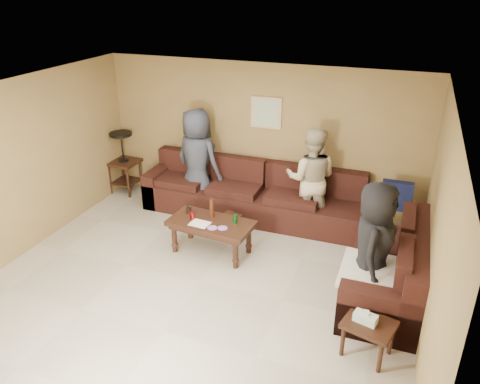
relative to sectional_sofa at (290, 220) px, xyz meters
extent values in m
plane|color=#B0A795|center=(-0.81, -1.52, -0.33)|extent=(5.50, 5.50, 0.00)
cube|color=silver|center=(-0.81, -1.52, 2.12)|extent=(5.50, 5.00, 0.10)
cube|color=olive|center=(-0.81, 0.98, 0.92)|extent=(5.50, 0.10, 2.50)
cube|color=olive|center=(-0.81, -4.02, 0.92)|extent=(5.50, 0.10, 2.50)
cube|color=olive|center=(-3.56, -1.52, 0.92)|extent=(0.10, 5.00, 2.50)
cube|color=olive|center=(1.94, -1.52, 0.92)|extent=(0.10, 5.00, 2.50)
cube|color=#331511|center=(-0.81, 0.53, -0.10)|extent=(3.70, 0.90, 0.45)
cube|color=#331511|center=(-0.81, 0.86, 0.35)|extent=(3.70, 0.24, 0.45)
cube|color=#331511|center=(-2.54, 0.53, -0.01)|extent=(0.24, 0.90, 0.63)
cube|color=#331511|center=(1.49, -0.92, -0.10)|extent=(0.90, 2.00, 0.45)
cube|color=#331511|center=(1.82, -0.92, 0.35)|extent=(0.24, 2.00, 0.45)
cube|color=#331511|center=(1.49, -1.80, -0.01)|extent=(0.90, 0.24, 0.63)
cube|color=#13193E|center=(1.49, 0.53, 0.42)|extent=(0.45, 0.14, 0.45)
cube|color=silver|center=(1.49, -1.37, 0.25)|extent=(1.00, 0.85, 0.04)
cube|color=#331A11|center=(-0.97, -0.77, 0.15)|extent=(1.27, 0.71, 0.07)
cube|color=#331A11|center=(-0.97, -0.77, 0.09)|extent=(1.17, 0.62, 0.06)
cylinder|color=#331A11|center=(-1.49, -0.95, -0.10)|extent=(0.08, 0.08, 0.44)
cylinder|color=#331A11|center=(-0.49, -1.03, -0.10)|extent=(0.08, 0.08, 0.44)
cylinder|color=#331A11|center=(-1.45, -0.50, -0.10)|extent=(0.08, 0.08, 0.44)
cylinder|color=#331A11|center=(-0.46, -0.59, -0.10)|extent=(0.08, 0.08, 0.44)
cylinder|color=maroon|center=(-1.25, -0.80, 0.25)|extent=(0.07, 0.07, 0.12)
cylinder|color=#157A2C|center=(-0.63, -0.69, 0.25)|extent=(0.07, 0.07, 0.12)
cylinder|color=#39190D|center=(-1.02, -0.63, 0.33)|extent=(0.07, 0.07, 0.28)
cylinder|color=black|center=(-1.39, -0.64, 0.24)|extent=(0.08, 0.08, 0.11)
cube|color=silver|center=(-1.10, -0.89, 0.19)|extent=(0.30, 0.24, 0.00)
cylinder|color=#EB539A|center=(-0.88, -0.94, 0.19)|extent=(0.14, 0.14, 0.01)
cylinder|color=#EB539A|center=(-0.74, -0.90, 0.19)|extent=(0.14, 0.14, 0.01)
cube|color=#331A11|center=(-3.36, 0.65, 0.26)|extent=(0.53, 0.53, 0.05)
cube|color=#331A11|center=(-3.36, 0.65, -0.12)|extent=(0.46, 0.46, 0.03)
cylinder|color=#331A11|center=(-3.57, 0.46, -0.03)|extent=(0.05, 0.05, 0.59)
cylinder|color=#331A11|center=(-3.16, 0.44, -0.03)|extent=(0.05, 0.05, 0.59)
cylinder|color=#331A11|center=(-3.55, 0.86, -0.03)|extent=(0.05, 0.05, 0.59)
cylinder|color=#331A11|center=(-3.15, 0.85, -0.03)|extent=(0.05, 0.05, 0.59)
cylinder|color=black|center=(-3.36, 0.65, 0.31)|extent=(0.18, 0.18, 0.03)
cylinder|color=black|center=(-3.36, 0.65, 0.57)|extent=(0.03, 0.03, 0.49)
cylinder|color=black|center=(-3.36, 0.65, 0.81)|extent=(0.41, 0.41, 0.05)
cube|color=#331A11|center=(1.42, -2.10, 0.08)|extent=(0.61, 0.54, 0.05)
cylinder|color=#331A11|center=(1.18, -2.20, -0.12)|extent=(0.05, 0.05, 0.40)
cylinder|color=#331A11|center=(1.57, -2.30, -0.12)|extent=(0.05, 0.05, 0.40)
cylinder|color=#331A11|center=(1.26, -1.89, -0.12)|extent=(0.05, 0.05, 0.40)
cylinder|color=#331A11|center=(1.66, -2.00, -0.12)|extent=(0.05, 0.05, 0.40)
cube|color=white|center=(1.37, -2.10, 0.15)|extent=(0.26, 0.18, 0.10)
cube|color=silver|center=(1.37, -2.10, 0.22)|extent=(0.06, 0.04, 0.05)
cube|color=#331A11|center=(-0.91, -0.20, -0.16)|extent=(0.36, 0.36, 0.34)
cube|color=tan|center=(-0.71, 0.96, 1.37)|extent=(0.52, 0.03, 0.52)
cube|color=beige|center=(-0.71, 0.95, 1.37)|extent=(0.44, 0.01, 0.44)
imported|color=#2F3442|center=(-1.77, 0.51, 0.56)|extent=(0.98, 0.77, 1.78)
imported|color=#C2B390|center=(0.18, 0.52, 0.51)|extent=(0.88, 0.72, 1.67)
imported|color=black|center=(1.32, -1.22, 0.50)|extent=(0.55, 0.82, 1.65)
camera|label=1|loc=(1.49, -6.19, 3.40)|focal=35.00mm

